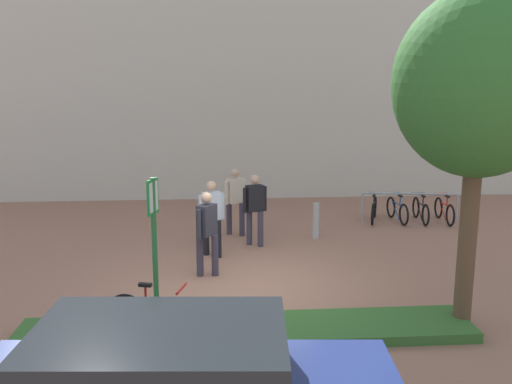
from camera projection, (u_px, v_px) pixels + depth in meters
name	position (u px, v px, depth m)	size (l,w,h in m)	color
ground_plane	(241.00, 287.00, 10.46)	(60.00, 60.00, 0.00)	#936651
building_facade	(227.00, 47.00, 18.14)	(28.00, 1.20, 10.00)	beige
planter_strip	(247.00, 331.00, 8.45)	(7.00, 1.10, 0.16)	#336028
tree_sidewalk	(479.00, 85.00, 8.08)	(2.55, 2.55, 5.23)	brown
parking_sign_post	(154.00, 236.00, 8.05)	(0.13, 0.35, 2.49)	#2D7238
bike_at_sign	(158.00, 316.00, 8.35)	(1.64, 0.56, 0.86)	black
bike_rack_cluster	(409.00, 209.00, 15.41)	(2.63, 1.76, 0.83)	#99999E
bollard_steel	(316.00, 221.00, 13.71)	(0.16, 0.16, 0.90)	#ADADB2
person_suited_navy	(255.00, 205.00, 12.99)	(0.58, 0.36, 1.72)	#383342
person_shirt_white	(235.00, 197.00, 13.90)	(0.53, 0.42, 1.72)	#383342
person_shirt_blue	(212.00, 214.00, 12.18)	(0.57, 0.37, 1.72)	black
person_suited_dark	(207.00, 229.00, 10.92)	(0.44, 0.51, 1.72)	#383342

